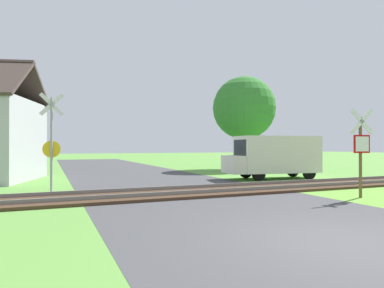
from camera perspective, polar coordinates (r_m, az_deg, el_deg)
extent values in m
plane|color=#5B933D|center=(6.78, 23.15, -14.96)|extent=(160.00, 160.00, 0.00)
cube|color=#424244|center=(8.26, 12.89, -12.30)|extent=(7.57, 80.00, 0.01)
cube|color=#422D1E|center=(12.45, -0.34, -8.04)|extent=(60.00, 2.60, 0.10)
cube|color=slate|center=(13.10, -1.55, -7.18)|extent=(60.00, 0.08, 0.12)
cube|color=slate|center=(11.78, 1.00, -7.94)|extent=(60.00, 0.08, 0.12)
cylinder|color=brown|center=(12.67, 26.26, -2.00)|extent=(0.10, 0.10, 2.69)
cube|color=red|center=(12.62, 26.44, 0.00)|extent=(0.60, 0.14, 0.60)
cube|color=white|center=(12.60, 26.50, 0.01)|extent=(0.49, 0.10, 0.49)
cube|color=white|center=(12.64, 26.43, 3.40)|extent=(0.87, 0.19, 0.88)
cube|color=white|center=(12.64, 26.43, 3.40)|extent=(0.87, 0.19, 0.88)
cylinder|color=#9E9EA5|center=(13.79, -22.39, -0.12)|extent=(0.09, 0.09, 3.53)
cube|color=white|center=(13.93, -22.35, 6.12)|extent=(0.88, 0.10, 0.88)
cube|color=white|center=(13.93, -22.35, 6.12)|extent=(0.88, 0.10, 0.88)
cylinder|color=yellow|center=(13.85, -22.37, -0.79)|extent=(0.64, 0.08, 0.64)
cube|color=brown|center=(19.68, -29.18, 9.25)|extent=(0.62, 0.62, 1.10)
cylinder|color=#513823|center=(25.91, 8.69, -1.03)|extent=(0.33, 0.33, 2.83)
sphere|color=#337A2D|center=(26.07, 8.68, 5.97)|extent=(4.70, 4.70, 4.70)
cube|color=silver|center=(18.59, 13.94, -1.67)|extent=(4.42, 2.45, 1.90)
cube|color=silver|center=(17.56, 6.92, -3.39)|extent=(0.94, 1.88, 0.90)
cube|color=#19232D|center=(17.68, 8.03, -0.67)|extent=(0.26, 1.61, 0.85)
cube|color=navy|center=(19.44, 12.58, -2.60)|extent=(3.75, 0.52, 0.16)
cylinder|color=black|center=(18.70, 8.94, -4.58)|extent=(0.70, 0.27, 0.68)
cylinder|color=black|center=(17.29, 11.05, -4.92)|extent=(0.70, 0.27, 0.68)
cylinder|color=black|center=(20.03, 16.45, -4.29)|extent=(0.70, 0.27, 0.68)
cylinder|color=black|center=(18.72, 18.95, -4.56)|extent=(0.70, 0.27, 0.68)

